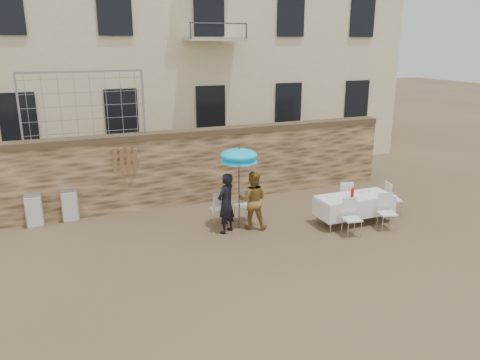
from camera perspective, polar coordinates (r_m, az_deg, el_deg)
name	(u,v)px	position (r m, az deg, el deg)	size (l,w,h in m)	color
ground	(261,271)	(10.31, 2.63, -10.96)	(80.00, 80.00, 0.00)	brown
stone_wall	(193,167)	(14.32, -5.75, 1.61)	(13.00, 0.50, 2.20)	olive
chain_link_fence	(84,106)	(13.42, -18.49, 8.57)	(3.20, 0.06, 1.80)	gray
man_suit	(226,203)	(11.96, -1.72, -2.86)	(0.58, 0.38, 1.58)	black
woman_dress	(253,200)	(12.23, 1.58, -2.47)	(0.76, 0.59, 1.56)	#BD8A39
umbrella	(239,158)	(11.87, -0.12, 2.74)	(1.00, 1.00, 2.05)	#3F3F44
couple_chair_left	(219,208)	(12.55, -2.59, -3.43)	(0.48, 0.48, 0.96)	white
couple_chair_right	(243,205)	(12.79, 0.36, -3.03)	(0.48, 0.48, 0.96)	white
banquet_table	(355,197)	(12.99, 13.82, -2.04)	(2.10, 0.85, 0.78)	white
soda_bottle	(352,193)	(12.71, 13.54, -1.61)	(0.09, 0.09, 0.26)	red
table_chair_front_left	(352,218)	(12.17, 13.50, -4.54)	(0.48, 0.48, 0.96)	white
table_chair_front_right	(387,212)	(12.82, 17.52, -3.79)	(0.48, 0.48, 0.96)	white
table_chair_back	(343,196)	(13.80, 12.50, -1.97)	(0.48, 0.48, 0.96)	white
table_chair_side	(393,199)	(13.99, 18.18, -2.16)	(0.48, 0.48, 0.96)	white
chair_stack_left	(34,208)	(13.73, -23.80, -3.20)	(0.46, 0.47, 0.92)	white
chair_stack_right	(70,204)	(13.72, -20.06, -2.80)	(0.46, 0.40, 0.92)	white
wood_planks	(127,179)	(13.75, -13.65, 0.16)	(0.70, 0.20, 2.00)	#A37749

